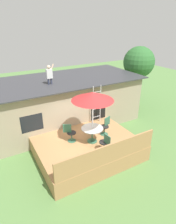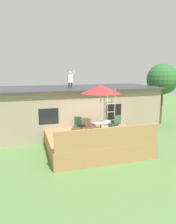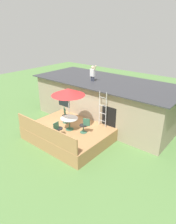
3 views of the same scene
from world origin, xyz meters
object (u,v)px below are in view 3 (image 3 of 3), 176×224
Objects in this scene: patio_umbrella at (68,92)px; person_figure at (93,72)px; patio_table at (69,121)px; patio_chair_left at (65,115)px; patio_chair_right at (84,126)px; patio_chair_near at (58,129)px; step_ladder at (103,109)px.

patio_umbrella is 2.29× the size of person_figure.
patio_table is 1.07m from patio_chair_left.
patio_umbrella is 2.76× the size of patio_chair_right.
patio_table is at bearing 180.00° from patio_umbrella.
patio_chair_right is 1.00× the size of patio_chair_near.
step_ladder is at bearing -28.71° from patio_chair_near.
person_figure is 1.21× the size of patio_chair_right.
patio_chair_left is (-0.91, 0.56, -0.13)m from patio_table.
person_figure is 1.21× the size of patio_chair_left.
person_figure is (-0.81, 3.21, 0.42)m from patio_umbrella.
patio_chair_left is at bearing -154.21° from step_ladder.
patio_chair_near is (0.89, -4.20, -2.31)m from person_figure.
step_ladder reaches higher than patio_table.
person_figure is 1.21× the size of patio_chair_near.
patio_chair_right reaches higher than patio_table.
person_figure is (-2.05, 1.62, 1.67)m from step_ladder.
patio_chair_right is (1.85, -0.30, 0.00)m from patio_chair_left.
patio_chair_right is at bearing -59.21° from person_figure.
person_figure is at bearing 119.54° from patio_chair_left.
patio_umbrella reaches higher than patio_chair_near.
patio_table is 1.76m from patio_umbrella.
patio_chair_right is (0.94, 0.26, -1.89)m from patio_umbrella.
patio_umbrella is 2.17m from patio_chair_left.
patio_umbrella reaches higher than patio_chair_right.
person_figure is 4.14m from patio_chair_right.
patio_chair_near is at bearing 39.78° from patio_chair_right.
patio_chair_right and patio_chair_near have the same top height.
step_ladder is 2.47m from patio_chair_left.
patio_chair_near reaches higher than patio_table.
step_ladder is 2.39× the size of patio_chair_left.
person_figure reaches higher than patio_chair_right.
patio_table is at bearing -0.00° from patio_chair_near.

